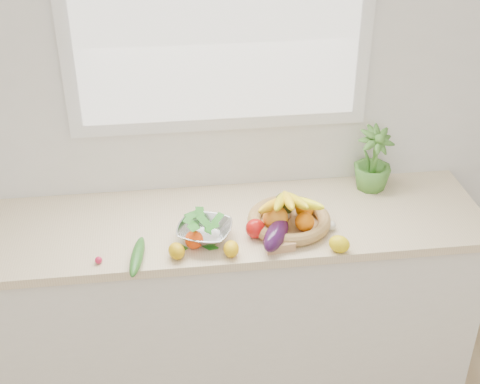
{
  "coord_description": "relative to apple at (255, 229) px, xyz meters",
  "views": [
    {
      "loc": [
        -0.25,
        -0.44,
        2.5
      ],
      "look_at": [
        0.05,
        1.93,
        1.05
      ],
      "focal_mm": 50.0,
      "sensor_mm": 36.0,
      "label": 1
    }
  ],
  "objects": [
    {
      "name": "window_frame",
      "position": [
        -0.1,
        0.42,
        0.81
      ],
      "size": [
        1.3,
        0.03,
        1.1
      ],
      "primitive_type": "cube",
      "color": "white",
      "rests_on": "back_wall"
    },
    {
      "name": "orange_loose",
      "position": [
        -0.26,
        -0.04,
        -0.0
      ],
      "size": [
        0.09,
        0.09,
        0.08
      ],
      "primitive_type": "sphere",
      "rotation": [
        0.0,
        0.0,
        -0.24
      ],
      "color": "#FF4108",
      "rests_on": "countertop"
    },
    {
      "name": "lemon_a",
      "position": [
        -0.33,
        -0.1,
        -0.01
      ],
      "size": [
        0.09,
        0.1,
        0.06
      ],
      "primitive_type": "ellipsoid",
      "rotation": [
        0.0,
        0.0,
        0.32
      ],
      "color": "#D5A00B",
      "rests_on": "countertop"
    },
    {
      "name": "garlic_b",
      "position": [
        0.07,
        0.05,
        -0.02
      ],
      "size": [
        0.06,
        0.06,
        0.04
      ],
      "primitive_type": "ellipsoid",
      "rotation": [
        0.0,
        0.0,
        -0.21
      ],
      "color": "white",
      "rests_on": "countertop"
    },
    {
      "name": "lemon_c",
      "position": [
        0.32,
        -0.14,
        -0.01
      ],
      "size": [
        0.11,
        0.11,
        0.07
      ],
      "primitive_type": "ellipsoid",
      "rotation": [
        0.0,
        0.0,
        0.89
      ],
      "color": "yellow",
      "rests_on": "countertop"
    },
    {
      "name": "garlic_c",
      "position": [
        0.32,
        0.01,
        -0.02
      ],
      "size": [
        0.06,
        0.06,
        0.04
      ],
      "primitive_type": "ellipsoid",
      "rotation": [
        0.0,
        0.0,
        -0.32
      ],
      "color": "silver",
      "rests_on": "countertop"
    },
    {
      "name": "colander_with_spinach",
      "position": [
        -0.21,
        0.0,
        0.02
      ],
      "size": [
        0.28,
        0.28,
        0.12
      ],
      "color": "silver",
      "rests_on": "countertop"
    },
    {
      "name": "garlic_a",
      "position": [
        0.14,
        0.11,
        -0.02
      ],
      "size": [
        0.07,
        0.07,
        0.05
      ],
      "primitive_type": "ellipsoid",
      "rotation": [
        0.0,
        0.0,
        0.27
      ],
      "color": "white",
      "rests_on": "countertop"
    },
    {
      "name": "potted_herb",
      "position": [
        0.59,
        0.33,
        0.1
      ],
      "size": [
        0.22,
        0.22,
        0.31
      ],
      "primitive_type": "imported",
      "rotation": [
        0.0,
        0.0,
        0.31
      ],
      "color": "#488430",
      "rests_on": "countertop"
    },
    {
      "name": "fruit_basket",
      "position": [
        0.15,
        0.06,
        0.01
      ],
      "size": [
        0.36,
        0.36,
        0.18
      ],
      "color": "tan",
      "rests_on": "countertop"
    },
    {
      "name": "radish",
      "position": [
        -0.64,
        -0.1,
        -0.03
      ],
      "size": [
        0.04,
        0.04,
        0.03
      ],
      "primitive_type": "sphere",
      "rotation": [
        0.0,
        0.0,
        -0.34
      ],
      "color": "#C9193F",
      "rests_on": "countertop"
    },
    {
      "name": "eggplant",
      "position": [
        0.08,
        -0.06,
        0.0
      ],
      "size": [
        0.18,
        0.24,
        0.09
      ],
      "primitive_type": "ellipsoid",
      "rotation": [
        0.0,
        0.0,
        -0.47
      ],
      "color": "#2C0D33",
      "rests_on": "countertop"
    },
    {
      "name": "lemon_b",
      "position": [
        -0.11,
        -0.11,
        -0.01
      ],
      "size": [
        0.07,
        0.09,
        0.06
      ],
      "primitive_type": "ellipsoid",
      "rotation": [
        0.0,
        0.0,
        -0.13
      ],
      "color": "#ECB20C",
      "rests_on": "countertop"
    },
    {
      "name": "apple",
      "position": [
        0.0,
        0.0,
        0.0
      ],
      "size": [
        0.1,
        0.1,
        0.08
      ],
      "primitive_type": "sphere",
      "rotation": [
        0.0,
        0.0,
        -0.26
      ],
      "color": "#B6100E",
      "rests_on": "countertop"
    },
    {
      "name": "countertop",
      "position": [
        -0.1,
        0.14,
        -0.06
      ],
      "size": [
        2.24,
        0.62,
        0.04
      ],
      "primitive_type": "cube",
      "color": "beige",
      "rests_on": "counter_cabinet"
    },
    {
      "name": "back_wall",
      "position": [
        -0.1,
        0.44,
        0.41
      ],
      "size": [
        4.5,
        0.02,
        2.7
      ],
      "primitive_type": "cube",
      "color": "white",
      "rests_on": "ground"
    },
    {
      "name": "window_pane",
      "position": [
        -0.1,
        0.4,
        0.81
      ],
      "size": [
        1.18,
        0.01,
        0.98
      ],
      "primitive_type": "cube",
      "color": "white",
      "rests_on": "window_frame"
    },
    {
      "name": "counter_cabinet",
      "position": [
        -0.1,
        0.14,
        -0.51
      ],
      "size": [
        2.2,
        0.58,
        0.86
      ],
      "primitive_type": "cube",
      "color": "silver",
      "rests_on": "ground"
    },
    {
      "name": "ginger",
      "position": [
        0.09,
        -0.1,
        -0.02
      ],
      "size": [
        0.12,
        0.06,
        0.04
      ],
      "primitive_type": "cube",
      "rotation": [
        0.0,
        0.0,
        0.12
      ],
      "color": "tan",
      "rests_on": "countertop"
    },
    {
      "name": "cucumber",
      "position": [
        -0.48,
        -0.11,
        -0.02
      ],
      "size": [
        0.08,
        0.26,
        0.05
      ],
      "primitive_type": "ellipsoid",
      "rotation": [
        0.0,
        0.0,
        -0.15
      ],
      "color": "#1A581A",
      "rests_on": "countertop"
    }
  ]
}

